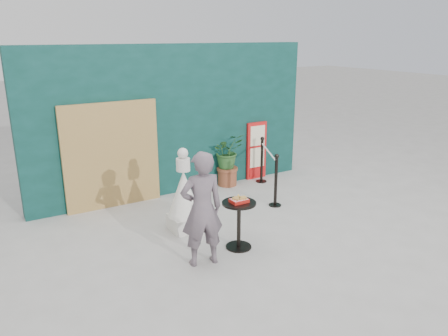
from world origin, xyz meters
The scene contains 10 objects.
ground centered at (0.00, 0.00, 0.00)m, with size 60.00×60.00×0.00m, color #ADAAA5.
back_wall centered at (0.00, 3.15, 1.50)m, with size 6.00×0.30×3.00m, color #0B312C.
bamboo_fence centered at (-1.40, 2.94, 1.00)m, with size 1.80×0.08×2.00m, color tan.
woman centered at (-0.99, 0.13, 0.84)m, with size 0.61×0.40×1.67m, color #685961.
menu_board centered at (1.90, 2.95, 0.65)m, with size 0.50×0.07×1.30m.
statue centered at (-0.72, 1.29, 0.58)m, with size 0.56×0.56×1.43m.
cafe_table centered at (-0.29, 0.28, 0.50)m, with size 0.52×0.52×0.75m.
food_basket centered at (-0.28, 0.28, 0.79)m, with size 0.26×0.19×0.11m.
planter centered at (1.08, 2.87, 0.67)m, with size 0.68×0.59×1.15m.
stanchion_barrier centered at (1.55, 2.02, 0.49)m, with size 0.84×1.54×1.03m.
Camera 1 is at (-3.61, -4.87, 3.17)m, focal length 35.00 mm.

